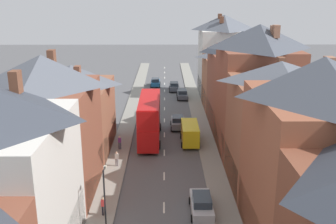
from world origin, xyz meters
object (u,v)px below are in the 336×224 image
(car_parked_left_b, at_px, (174,86))
(street_lamp, at_px, (105,198))
(car_mid_black, at_px, (202,204))
(delivery_van, at_px, (190,133))
(double_decker_bus_lead, at_px, (149,118))
(pedestrian_mid_right, at_px, (117,158))
(pedestrian_mid_left, at_px, (103,205))
(car_near_blue, at_px, (182,94))
(car_parked_left_a, at_px, (155,82))
(pedestrian_far_left, at_px, (120,142))
(car_mid_white, at_px, (178,122))

(car_parked_left_b, xyz_separation_m, street_lamp, (-6.05, -46.20, 2.41))
(car_mid_black, xyz_separation_m, delivery_van, (0.00, 15.92, 0.50))
(double_decker_bus_lead, height_order, delivery_van, double_decker_bus_lead)
(pedestrian_mid_right, relative_size, street_lamp, 0.29)
(delivery_van, xyz_separation_m, pedestrian_mid_left, (-7.98, -16.42, -0.30))
(car_near_blue, height_order, street_lamp, street_lamp)
(car_parked_left_a, height_order, pedestrian_far_left, pedestrian_far_left)
(pedestrian_mid_right, bearing_deg, car_mid_white, 61.56)
(pedestrian_mid_right, bearing_deg, car_mid_black, -48.36)
(double_decker_bus_lead, distance_m, car_parked_left_a, 29.76)
(car_near_blue, xyz_separation_m, car_mid_white, (-1.30, -15.79, 0.05))
(car_mid_black, bearing_deg, double_decker_bus_lead, 105.99)
(car_parked_left_b, distance_m, pedestrian_mid_right, 34.54)
(car_near_blue, bearing_deg, delivery_van, -90.00)
(delivery_van, xyz_separation_m, pedestrian_far_left, (-8.25, -2.21, -0.30))
(car_mid_black, bearing_deg, street_lamp, -155.90)
(pedestrian_far_left, bearing_deg, car_parked_left_b, 76.62)
(car_mid_white, bearing_deg, double_decker_bus_lead, -129.57)
(car_near_blue, height_order, car_mid_black, car_mid_black)
(car_parked_left_a, relative_size, street_lamp, 0.75)
(car_near_blue, bearing_deg, car_parked_left_b, 102.99)
(car_parked_left_a, bearing_deg, pedestrian_far_left, -95.77)
(double_decker_bus_lead, xyz_separation_m, pedestrian_mid_right, (-3.13, -8.08, -1.78))
(car_parked_left_a, bearing_deg, delivery_van, -80.99)
(pedestrian_far_left, bearing_deg, pedestrian_mid_left, -88.93)
(car_parked_left_a, relative_size, pedestrian_far_left, 2.58)
(pedestrian_mid_right, bearing_deg, delivery_van, 40.51)
(car_mid_black, xyz_separation_m, car_mid_white, (-1.30, 21.49, 0.02))
(car_parked_left_b, bearing_deg, double_decker_bus_lead, -97.97)
(delivery_van, bearing_deg, street_lamp, -110.94)
(car_near_blue, bearing_deg, car_parked_left_a, 117.21)
(double_decker_bus_lead, bearing_deg, car_mid_black, -74.01)
(car_parked_left_a, bearing_deg, pedestrian_mid_right, -94.76)
(double_decker_bus_lead, distance_m, car_mid_white, 5.99)
(car_parked_left_b, distance_m, pedestrian_far_left, 30.03)
(double_decker_bus_lead, height_order, car_mid_black, double_decker_bus_lead)
(double_decker_bus_lead, height_order, pedestrian_mid_right, double_decker_bus_lead)
(delivery_van, xyz_separation_m, pedestrian_mid_right, (-8.04, -6.87, -0.30))
(pedestrian_mid_left, bearing_deg, car_near_blue, 78.08)
(double_decker_bus_lead, xyz_separation_m, car_mid_white, (3.61, 4.37, -1.96))
(car_parked_left_b, relative_size, car_mid_white, 1.10)
(car_mid_black, relative_size, car_parked_left_b, 1.03)
(car_near_blue, xyz_separation_m, car_parked_left_b, (-1.30, 5.63, 0.03))
(car_mid_black, relative_size, street_lamp, 0.82)
(pedestrian_mid_left, bearing_deg, double_decker_bus_lead, 80.12)
(car_mid_black, relative_size, pedestrian_mid_left, 2.80)
(car_mid_white, bearing_deg, pedestrian_mid_right, -118.44)
(street_lamp, bearing_deg, car_parked_left_a, 87.20)
(car_mid_white, bearing_deg, car_mid_black, -86.54)
(car_mid_black, bearing_deg, car_parked_left_a, 95.98)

